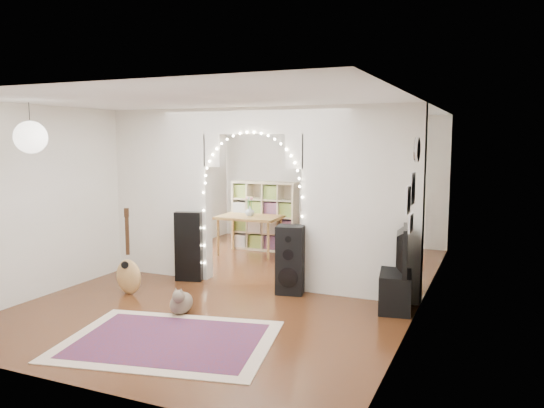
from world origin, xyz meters
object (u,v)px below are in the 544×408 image
at_px(floor_speaker, 290,260).
at_px(dining_table, 250,220).
at_px(acoustic_guitar, 128,263).
at_px(media_console, 395,288).
at_px(bookcase, 265,216).
at_px(dining_chair_right, 317,241).
at_px(dining_chair_left, 295,248).

bearing_deg(floor_speaker, dining_table, 117.57).
bearing_deg(acoustic_guitar, media_console, -4.72).
relative_size(floor_speaker, dining_table, 0.82).
xyz_separation_m(bookcase, dining_chair_right, (1.07, 0.14, -0.46)).
bearing_deg(dining_chair_right, media_console, -69.47).
distance_m(media_console, dining_table, 3.86).
height_order(dining_chair_left, dining_chair_right, dining_chair_right).
height_order(acoustic_guitar, dining_chair_left, acoustic_guitar).
distance_m(dining_table, dining_chair_right, 1.40).
relative_size(acoustic_guitar, floor_speaker, 1.07).
bearing_deg(acoustic_guitar, dining_chair_left, 45.63).
height_order(dining_table, dining_chair_left, dining_table).
xyz_separation_m(acoustic_guitar, media_console, (3.63, 0.97, -0.21)).
bearing_deg(dining_table, bookcase, 77.68).
bearing_deg(dining_table, dining_chair_left, -5.00).
distance_m(media_console, bookcase, 4.09).
relative_size(acoustic_guitar, dining_chair_left, 2.24).
xyz_separation_m(floor_speaker, bookcase, (-1.59, 2.63, 0.20)).
bearing_deg(dining_chair_left, dining_table, 154.46).
bearing_deg(media_console, dining_table, 137.05).
xyz_separation_m(media_console, dining_chair_left, (-2.24, 2.07, -0.03)).
xyz_separation_m(dining_table, dining_chair_right, (1.17, 0.63, -0.45)).
relative_size(media_console, dining_chair_right, 1.95).
distance_m(floor_speaker, dining_chair_right, 2.83).
relative_size(floor_speaker, dining_chair_left, 2.10).
relative_size(floor_speaker, dining_chair_right, 1.93).
relative_size(floor_speaker, bookcase, 0.72).
bearing_deg(dining_table, floor_speaker, -53.00).
xyz_separation_m(floor_speaker, media_console, (1.51, 0.00, -0.24)).
xyz_separation_m(acoustic_guitar, dining_chair_left, (1.40, 3.04, -0.25)).
xyz_separation_m(media_console, dining_chair_right, (-2.03, 2.76, -0.02)).
distance_m(acoustic_guitar, dining_chair_left, 3.35).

